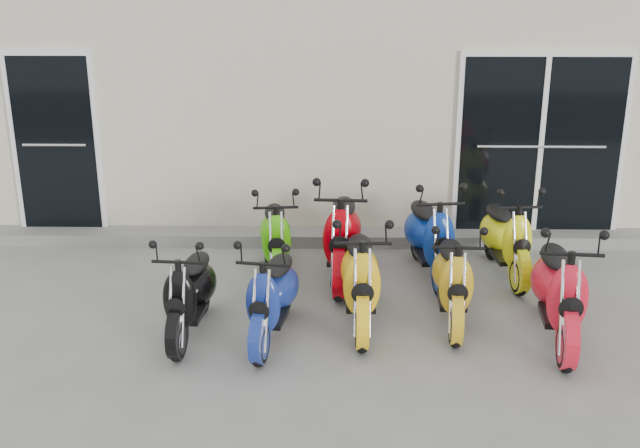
{
  "coord_description": "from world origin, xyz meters",
  "views": [
    {
      "loc": [
        0.12,
        -7.17,
        3.51
      ],
      "look_at": [
        0.0,
        0.6,
        0.75
      ],
      "focal_mm": 45.0,
      "sensor_mm": 36.0,
      "label": 1
    }
  ],
  "objects_px": {
    "scooter_front_black": "(189,282)",
    "scooter_front_blue": "(272,284)",
    "scooter_back_red": "(342,224)",
    "scooter_front_orange_a": "(361,266)",
    "scooter_front_red": "(560,278)",
    "scooter_front_orange_b": "(453,268)",
    "scooter_back_green": "(275,227)",
    "scooter_back_yellow": "(507,228)",
    "scooter_back_blue": "(430,226)"
  },
  "relations": [
    {
      "from": "scooter_front_orange_b",
      "to": "scooter_front_red",
      "type": "xyz_separation_m",
      "value": [
        0.91,
        -0.37,
        0.07
      ]
    },
    {
      "from": "scooter_front_red",
      "to": "scooter_back_yellow",
      "type": "bearing_deg",
      "value": 102.54
    },
    {
      "from": "scooter_back_green",
      "to": "scooter_front_orange_a",
      "type": "bearing_deg",
      "value": -59.07
    },
    {
      "from": "scooter_front_red",
      "to": "scooter_back_red",
      "type": "xyz_separation_m",
      "value": [
        -1.96,
        1.41,
        0.01
      ]
    },
    {
      "from": "scooter_back_yellow",
      "to": "scooter_front_black",
      "type": "bearing_deg",
      "value": -161.23
    },
    {
      "from": "scooter_back_blue",
      "to": "scooter_front_red",
      "type": "bearing_deg",
      "value": -62.69
    },
    {
      "from": "scooter_back_green",
      "to": "scooter_back_blue",
      "type": "bearing_deg",
      "value": -7.37
    },
    {
      "from": "scooter_front_red",
      "to": "scooter_back_green",
      "type": "relative_size",
      "value": 1.13
    },
    {
      "from": "scooter_front_black",
      "to": "scooter_back_green",
      "type": "relative_size",
      "value": 0.98
    },
    {
      "from": "scooter_front_red",
      "to": "scooter_back_blue",
      "type": "distance_m",
      "value": 1.78
    },
    {
      "from": "scooter_front_blue",
      "to": "scooter_back_yellow",
      "type": "bearing_deg",
      "value": 40.59
    },
    {
      "from": "scooter_front_orange_b",
      "to": "scooter_back_green",
      "type": "bearing_deg",
      "value": 150.66
    },
    {
      "from": "scooter_back_yellow",
      "to": "scooter_front_blue",
      "type": "bearing_deg",
      "value": -153.58
    },
    {
      "from": "scooter_front_black",
      "to": "scooter_back_blue",
      "type": "distance_m",
      "value": 2.76
    },
    {
      "from": "scooter_front_orange_b",
      "to": "scooter_back_red",
      "type": "relative_size",
      "value": 0.88
    },
    {
      "from": "scooter_front_blue",
      "to": "scooter_back_green",
      "type": "relative_size",
      "value": 1.0
    },
    {
      "from": "scooter_back_red",
      "to": "scooter_front_red",
      "type": "bearing_deg",
      "value": -32.56
    },
    {
      "from": "scooter_front_blue",
      "to": "scooter_front_red",
      "type": "distance_m",
      "value": 2.62
    },
    {
      "from": "scooter_front_orange_a",
      "to": "scooter_back_green",
      "type": "distance_m",
      "value": 1.51
    },
    {
      "from": "scooter_front_blue",
      "to": "scooter_front_red",
      "type": "xyz_separation_m",
      "value": [
        2.62,
        0.02,
        0.07
      ]
    },
    {
      "from": "scooter_back_blue",
      "to": "scooter_back_yellow",
      "type": "relative_size",
      "value": 1.06
    },
    {
      "from": "scooter_front_blue",
      "to": "scooter_front_red",
      "type": "height_order",
      "value": "scooter_front_red"
    },
    {
      "from": "scooter_back_blue",
      "to": "scooter_back_yellow",
      "type": "distance_m",
      "value": 0.84
    },
    {
      "from": "scooter_front_black",
      "to": "scooter_front_orange_b",
      "type": "xyz_separation_m",
      "value": [
        2.48,
        0.31,
        0.02
      ]
    },
    {
      "from": "scooter_front_black",
      "to": "scooter_front_red",
      "type": "xyz_separation_m",
      "value": [
        3.39,
        -0.06,
        0.08
      ]
    },
    {
      "from": "scooter_front_black",
      "to": "scooter_back_red",
      "type": "bearing_deg",
      "value": 47.7
    },
    {
      "from": "scooter_front_blue",
      "to": "scooter_back_green",
      "type": "xyz_separation_m",
      "value": [
        -0.07,
        1.54,
        0.0
      ]
    },
    {
      "from": "scooter_front_orange_a",
      "to": "scooter_back_red",
      "type": "xyz_separation_m",
      "value": [
        -0.17,
        1.11,
        0.03
      ]
    },
    {
      "from": "scooter_front_black",
      "to": "scooter_back_blue",
      "type": "relative_size",
      "value": 0.9
    },
    {
      "from": "scooter_front_orange_b",
      "to": "scooter_back_blue",
      "type": "height_order",
      "value": "scooter_back_blue"
    },
    {
      "from": "scooter_back_red",
      "to": "scooter_front_orange_a",
      "type": "bearing_deg",
      "value": -78.33
    },
    {
      "from": "scooter_front_black",
      "to": "scooter_front_red",
      "type": "distance_m",
      "value": 3.39
    },
    {
      "from": "scooter_front_orange_b",
      "to": "scooter_back_red",
      "type": "height_order",
      "value": "scooter_back_red"
    },
    {
      "from": "scooter_back_green",
      "to": "scooter_front_orange_b",
      "type": "bearing_deg",
      "value": -38.25
    },
    {
      "from": "scooter_front_blue",
      "to": "scooter_back_blue",
      "type": "relative_size",
      "value": 0.92
    },
    {
      "from": "scooter_back_red",
      "to": "scooter_back_yellow",
      "type": "bearing_deg",
      "value": 6.22
    },
    {
      "from": "scooter_back_red",
      "to": "scooter_front_black",
      "type": "bearing_deg",
      "value": -133.26
    },
    {
      "from": "scooter_back_red",
      "to": "scooter_back_green",
      "type": "bearing_deg",
      "value": 174.26
    },
    {
      "from": "scooter_front_black",
      "to": "scooter_back_red",
      "type": "xyz_separation_m",
      "value": [
        1.42,
        1.36,
        0.1
      ]
    },
    {
      "from": "scooter_front_orange_a",
      "to": "scooter_front_orange_b",
      "type": "bearing_deg",
      "value": 4.17
    },
    {
      "from": "scooter_front_black",
      "to": "scooter_back_yellow",
      "type": "relative_size",
      "value": 0.95
    },
    {
      "from": "scooter_front_orange_a",
      "to": "scooter_back_blue",
      "type": "xyz_separation_m",
      "value": [
        0.79,
        1.16,
        -0.01
      ]
    },
    {
      "from": "scooter_front_black",
      "to": "scooter_back_red",
      "type": "distance_m",
      "value": 1.97
    },
    {
      "from": "scooter_front_red",
      "to": "scooter_back_blue",
      "type": "height_order",
      "value": "scooter_front_red"
    },
    {
      "from": "scooter_front_orange_b",
      "to": "scooter_back_yellow",
      "type": "height_order",
      "value": "scooter_back_yellow"
    },
    {
      "from": "scooter_front_black",
      "to": "scooter_back_yellow",
      "type": "height_order",
      "value": "scooter_back_yellow"
    },
    {
      "from": "scooter_front_orange_a",
      "to": "scooter_back_green",
      "type": "xyz_separation_m",
      "value": [
        -0.89,
        1.22,
        -0.05
      ]
    },
    {
      "from": "scooter_front_black",
      "to": "scooter_front_blue",
      "type": "relative_size",
      "value": 0.98
    },
    {
      "from": "scooter_front_blue",
      "to": "scooter_front_black",
      "type": "bearing_deg",
      "value": -176.65
    },
    {
      "from": "scooter_front_orange_b",
      "to": "scooter_back_blue",
      "type": "relative_size",
      "value": 0.94
    }
  ]
}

